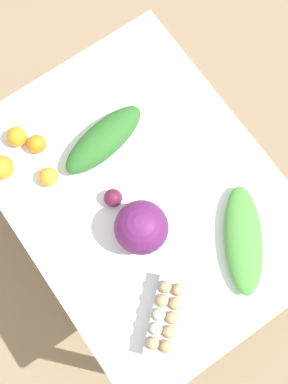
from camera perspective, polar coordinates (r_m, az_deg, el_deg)
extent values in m
plane|color=#937A5B|center=(2.51, 0.00, -4.66)|extent=(8.00, 8.00, 0.00)
cube|color=silver|center=(1.80, 0.00, -0.30)|extent=(1.13, 0.85, 0.03)
cylinder|color=tan|center=(2.29, -14.87, 2.26)|extent=(0.06, 0.06, 0.71)
cylinder|color=tan|center=(2.11, -0.24, -19.59)|extent=(0.06, 0.06, 0.71)
cylinder|color=tan|center=(2.38, 0.20, 11.94)|extent=(0.06, 0.06, 0.71)
sphere|color=#601E5B|center=(1.67, -0.29, -3.82)|extent=(0.17, 0.17, 0.17)
cube|color=#A8A8A3|center=(1.70, 2.30, -13.17)|extent=(0.24, 0.25, 0.06)
sphere|color=tan|center=(1.66, 2.32, -10.08)|extent=(0.04, 0.04, 0.04)
sphere|color=tan|center=(1.66, 1.99, -11.51)|extent=(0.04, 0.04, 0.04)
sphere|color=white|center=(1.66, 1.65, -12.95)|extent=(0.04, 0.04, 0.04)
sphere|color=white|center=(1.65, 1.31, -14.40)|extent=(0.04, 0.04, 0.04)
sphere|color=tan|center=(1.65, 0.97, -15.84)|extent=(0.04, 0.04, 0.04)
sphere|color=tan|center=(1.66, 3.71, -10.39)|extent=(0.04, 0.04, 0.04)
sphere|color=tan|center=(1.66, 3.39, -11.82)|extent=(0.04, 0.04, 0.04)
sphere|color=tan|center=(1.66, 3.06, -13.26)|extent=(0.04, 0.04, 0.04)
sphere|color=tan|center=(1.65, 2.73, -14.71)|extent=(0.04, 0.04, 0.04)
sphere|color=tan|center=(1.65, 2.40, -16.15)|extent=(0.04, 0.04, 0.04)
ellipsoid|color=#4C933D|center=(1.75, 10.56, -5.02)|extent=(0.36, 0.30, 0.07)
ellipsoid|color=#2D6B28|center=(1.80, -4.33, 5.60)|extent=(0.17, 0.34, 0.09)
sphere|color=#5B1933|center=(1.75, -3.33, -0.64)|extent=(0.06, 0.06, 0.06)
sphere|color=orange|center=(1.84, -11.36, 5.05)|extent=(0.06, 0.06, 0.06)
sphere|color=orange|center=(1.83, -14.94, 2.53)|extent=(0.08, 0.08, 0.08)
sphere|color=orange|center=(1.87, -13.40, 5.79)|extent=(0.07, 0.07, 0.07)
sphere|color=orange|center=(1.80, -10.12, 1.61)|extent=(0.06, 0.06, 0.06)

